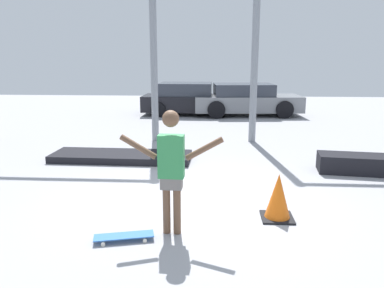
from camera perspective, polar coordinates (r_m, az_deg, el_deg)
ground_plane at (r=6.40m, az=0.27°, el=-8.96°), size 36.00×36.00×0.00m
skateboarder at (r=5.03m, az=-3.18°, el=-3.17°), size 1.40×0.22×1.73m
skateboard at (r=5.24m, az=-10.32°, el=-13.64°), size 0.82×0.40×0.08m
grind_box at (r=8.75m, az=25.30°, el=-2.83°), size 2.11×0.88×0.39m
manual_pad at (r=9.12m, az=-10.70°, el=-1.88°), size 3.32×1.09×0.17m
canopy_support_left at (r=11.60m, az=-18.69°, el=17.49°), size 5.14×0.20×5.65m
canopy_support_right at (r=11.37m, az=22.82°, el=17.28°), size 5.14×0.20×5.65m
parked_car_black at (r=16.15m, az=-0.52°, el=6.83°), size 3.97×1.98×1.35m
parked_car_grey at (r=16.03m, az=8.25°, el=6.67°), size 4.56×2.21×1.33m
traffic_cone at (r=5.84m, az=12.99°, el=-7.86°), size 0.48×0.48×0.71m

